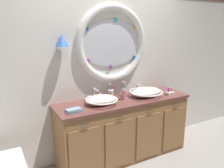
% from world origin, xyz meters
% --- Properties ---
extents(ground_plane, '(14.00, 14.00, 0.00)m').
position_xyz_m(ground_plane, '(0.00, 0.00, 0.00)').
color(ground_plane, gray).
extents(back_wall_assembly, '(6.40, 0.26, 2.60)m').
position_xyz_m(back_wall_assembly, '(0.01, 0.58, 1.33)').
color(back_wall_assembly, silver).
rests_on(back_wall_assembly, ground_plane).
extents(vanity_counter, '(1.92, 0.59, 0.87)m').
position_xyz_m(vanity_counter, '(0.12, 0.27, 0.44)').
color(vanity_counter, olive).
rests_on(vanity_counter, ground_plane).
extents(sink_basin_left, '(0.42, 0.42, 0.12)m').
position_xyz_m(sink_basin_left, '(-0.24, 0.25, 0.93)').
color(sink_basin_left, white).
rests_on(sink_basin_left, vanity_counter).
extents(sink_basin_right, '(0.48, 0.48, 0.13)m').
position_xyz_m(sink_basin_right, '(0.47, 0.25, 0.93)').
color(sink_basin_right, white).
rests_on(sink_basin_right, vanity_counter).
extents(faucet_set_left, '(0.23, 0.15, 0.16)m').
position_xyz_m(faucet_set_left, '(-0.24, 0.46, 0.94)').
color(faucet_set_left, silver).
rests_on(faucet_set_left, vanity_counter).
extents(faucet_set_right, '(0.20, 0.13, 0.13)m').
position_xyz_m(faucet_set_right, '(0.47, 0.47, 0.92)').
color(faucet_set_right, silver).
rests_on(faucet_set_right, vanity_counter).
extents(toothbrush_holder_left, '(0.09, 0.09, 0.22)m').
position_xyz_m(toothbrush_holder_left, '(0.02, 0.46, 0.93)').
color(toothbrush_holder_left, white).
rests_on(toothbrush_holder_left, vanity_counter).
extents(toothbrush_holder_right, '(0.08, 0.08, 0.23)m').
position_xyz_m(toothbrush_holder_right, '(0.20, 0.41, 0.92)').
color(toothbrush_holder_right, '#996647').
rests_on(toothbrush_holder_right, vanity_counter).
extents(soap_dispenser, '(0.06, 0.06, 0.16)m').
position_xyz_m(soap_dispenser, '(0.10, 0.27, 0.94)').
color(soap_dispenser, pink).
rests_on(soap_dispenser, vanity_counter).
extents(folded_hand_towel, '(0.19, 0.11, 0.04)m').
position_xyz_m(folded_hand_towel, '(-0.65, 0.16, 0.89)').
color(folded_hand_towel, '#7593A8').
rests_on(folded_hand_towel, vanity_counter).
extents(toiletry_basket, '(0.12, 0.08, 0.12)m').
position_xyz_m(toiletry_basket, '(0.82, 0.13, 0.90)').
color(toiletry_basket, beige).
rests_on(toiletry_basket, vanity_counter).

